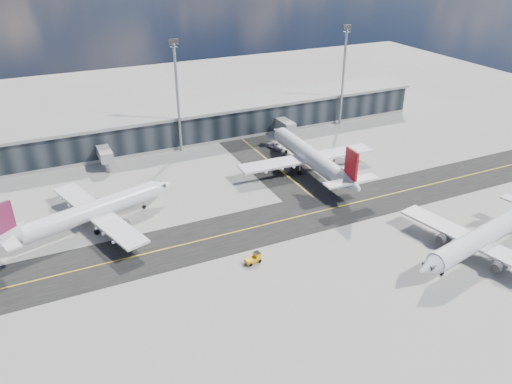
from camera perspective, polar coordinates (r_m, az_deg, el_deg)
ground at (r=94.51m, az=0.29°, el=-5.32°), size 300.00×300.00×0.00m
taxiway_lanes at (r=104.29m, az=-0.29°, el=-1.95°), size 180.00×63.00×0.03m
terminal_concourse at (r=139.51m, az=-9.47°, el=7.25°), size 152.00×19.80×8.80m
floodlight_masts at (r=129.64m, az=-8.99°, el=11.11°), size 102.50×0.70×28.90m
airliner_af at (r=101.04m, az=-18.48°, el=-2.18°), size 36.35×31.34×10.98m
airliner_redtail at (r=119.72m, az=6.28°, el=4.01°), size 34.80×40.88×12.13m
airliner_near at (r=97.29m, az=24.58°, el=-4.61°), size 35.97×30.86×10.70m
baggage_tug at (r=87.54m, az=-0.19°, el=-7.55°), size 3.10×1.92×1.82m
service_van at (r=134.66m, az=2.21°, el=5.32°), size 3.37×5.35×1.38m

